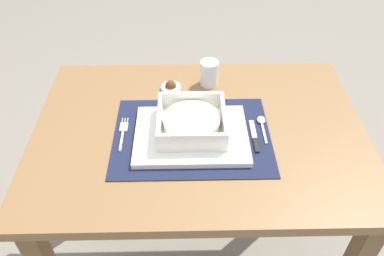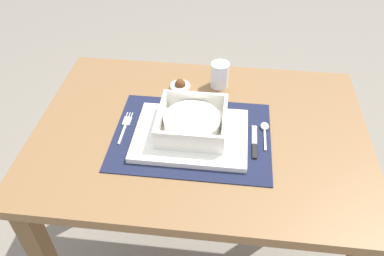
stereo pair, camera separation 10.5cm
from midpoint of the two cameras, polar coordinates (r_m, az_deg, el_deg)
name	(u,v)px [view 1 (the left image)]	position (r m, az deg, el deg)	size (l,w,h in m)	color
dining_table	(199,157)	(1.17, -1.55, -4.45)	(0.94, 0.67, 0.74)	brown
placemat	(192,136)	(1.07, -2.81, -1.26)	(0.43, 0.32, 0.00)	#191E38
serving_plate	(191,135)	(1.06, -2.95, -1.18)	(0.31, 0.23, 0.02)	white
porridge_bowl	(192,122)	(1.05, -2.90, 0.70)	(0.18, 0.18, 0.06)	white
fork	(123,131)	(1.10, -12.84, -0.58)	(0.02, 0.13, 0.00)	silver
spoon	(262,123)	(1.11, 7.64, 0.68)	(0.02, 0.11, 0.01)	silver
butter_knife	(255,138)	(1.06, 6.48, -1.59)	(0.01, 0.13, 0.01)	black
drinking_glass	(209,74)	(1.24, 0.12, 7.85)	(0.06, 0.06, 0.08)	white
condiment_saucer	(171,87)	(1.24, -5.60, 5.98)	(0.06, 0.06, 0.04)	white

